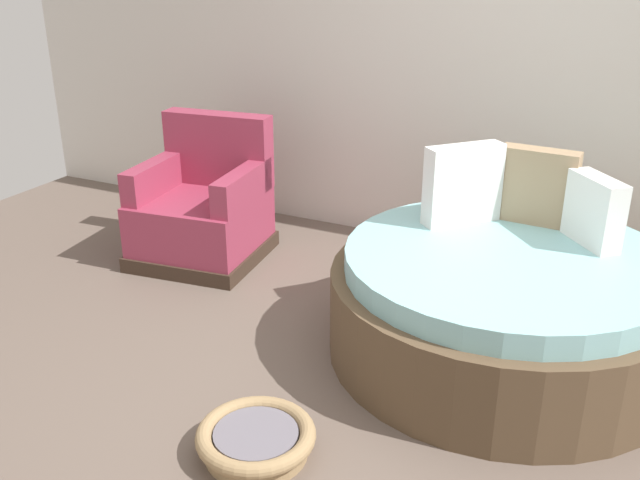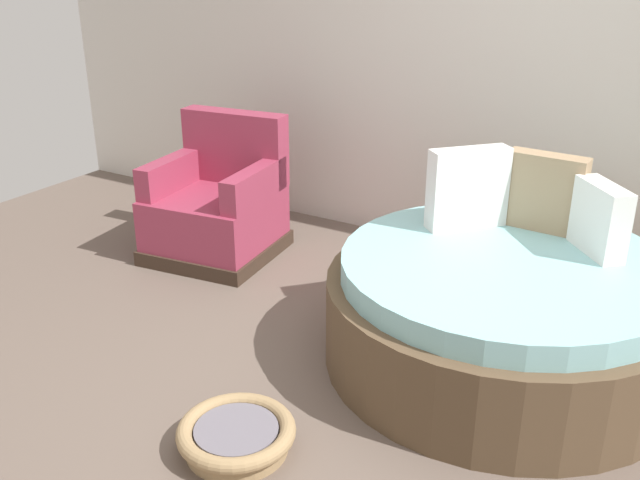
# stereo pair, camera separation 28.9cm
# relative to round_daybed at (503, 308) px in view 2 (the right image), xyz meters

# --- Properties ---
(ground_plane) EXTENTS (8.00, 8.00, 0.02)m
(ground_plane) POSITION_rel_round_daybed_xyz_m (-0.32, -0.65, -0.31)
(ground_plane) COLOR #66564C
(back_wall) EXTENTS (8.00, 0.12, 2.67)m
(back_wall) POSITION_rel_round_daybed_xyz_m (-0.32, 1.36, 1.04)
(back_wall) COLOR silver
(back_wall) RESTS_ON ground_plane
(round_daybed) EXTENTS (1.78, 1.78, 1.01)m
(round_daybed) POSITION_rel_round_daybed_xyz_m (0.00, 0.00, 0.00)
(round_daybed) COLOR brown
(round_daybed) RESTS_ON ground_plane
(red_armchair) EXTENTS (0.89, 0.89, 0.94)m
(red_armchair) POSITION_rel_round_daybed_xyz_m (-2.11, 0.37, 0.03)
(red_armchair) COLOR #38281E
(red_armchair) RESTS_ON ground_plane
(pet_basket) EXTENTS (0.51, 0.51, 0.13)m
(pet_basket) POSITION_rel_round_daybed_xyz_m (-0.73, -1.27, -0.22)
(pet_basket) COLOR #9E7F56
(pet_basket) RESTS_ON ground_plane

